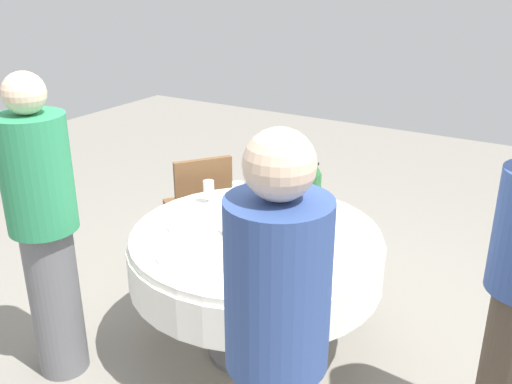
{
  "coord_description": "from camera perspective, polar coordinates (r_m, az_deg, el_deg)",
  "views": [
    {
      "loc": [
        -2.34,
        -1.42,
        2.07
      ],
      "look_at": [
        0.0,
        0.0,
        0.97
      ],
      "focal_mm": 39.93,
      "sensor_mm": 36.0,
      "label": 1
    }
  ],
  "objects": [
    {
      "name": "plate_right",
      "position": [
        2.93,
        7.49,
        -5.19
      ],
      "size": [
        0.25,
        0.25,
        0.02
      ],
      "color": "white",
      "rests_on": "dining_table"
    },
    {
      "name": "person_left",
      "position": [
        1.97,
        2.06,
        -16.03
      ],
      "size": [
        0.34,
        0.34,
        1.64
      ],
      "rotation": [
        0.0,
        0.0,
        2.17
      ],
      "color": "#4C3F33",
      "rests_on": "ground_plane"
    },
    {
      "name": "bottle_green_mid",
      "position": [
        3.45,
        4.33,
        1.36
      ],
      "size": [
        0.06,
        0.06,
        0.28
      ],
      "color": "#2D6B38",
      "rests_on": "dining_table"
    },
    {
      "name": "plate_inner",
      "position": [
        3.11,
        -6.86,
        -3.52
      ],
      "size": [
        0.21,
        0.21,
        0.02
      ],
      "color": "white",
      "rests_on": "dining_table"
    },
    {
      "name": "wine_glass_mid",
      "position": [
        3.32,
        -1.83,
        0.2
      ],
      "size": [
        0.07,
        0.07,
        0.16
      ],
      "color": "white",
      "rests_on": "dining_table"
    },
    {
      "name": "chair_mid",
      "position": [
        4.01,
        -5.63,
        -1.07
      ],
      "size": [
        0.56,
        0.56,
        0.87
      ],
      "rotation": [
        0.0,
        0.0,
        -0.63
      ],
      "color": "brown",
      "rests_on": "ground_plane"
    },
    {
      "name": "bottle_amber_north",
      "position": [
        2.92,
        -1.56,
        -2.3
      ],
      "size": [
        0.06,
        0.06,
        0.3
      ],
      "color": "#8C5619",
      "rests_on": "dining_table"
    },
    {
      "name": "fork_east",
      "position": [
        2.68,
        -0.35,
        -7.82
      ],
      "size": [
        0.18,
        0.04,
        0.0
      ],
      "primitive_type": "cube",
      "rotation": [
        0.0,
        0.0,
        3.26
      ],
      "color": "silver",
      "rests_on": "dining_table"
    },
    {
      "name": "bottle_clear_east",
      "position": [
        2.85,
        -0.36,
        -3.14
      ],
      "size": [
        0.07,
        0.07,
        0.27
      ],
      "color": "silver",
      "rests_on": "dining_table"
    },
    {
      "name": "bottle_green_south",
      "position": [
        3.34,
        6.05,
        0.58
      ],
      "size": [
        0.06,
        0.06,
        0.27
      ],
      "color": "#2D6B38",
      "rests_on": "dining_table"
    },
    {
      "name": "wine_glass_front",
      "position": [
        3.39,
        -4.77,
        0.46
      ],
      "size": [
        0.06,
        0.06,
        0.14
      ],
      "color": "white",
      "rests_on": "dining_table"
    },
    {
      "name": "wine_glass_north",
      "position": [
        3.17,
        5.65,
        -1.06
      ],
      "size": [
        0.07,
        0.07,
        0.14
      ],
      "color": "white",
      "rests_on": "dining_table"
    },
    {
      "name": "plate_far",
      "position": [
        2.81,
        -7.52,
        -6.48
      ],
      "size": [
        0.23,
        0.23,
        0.02
      ],
      "color": "white",
      "rests_on": "dining_table"
    },
    {
      "name": "bottle_amber_left",
      "position": [
        2.98,
        -0.02,
        -1.74
      ],
      "size": [
        0.06,
        0.06,
        0.3
      ],
      "color": "#8C5619",
      "rests_on": "dining_table"
    },
    {
      "name": "dining_table",
      "position": [
        3.11,
        0.0,
        -6.53
      ],
      "size": [
        1.37,
        1.37,
        0.74
      ],
      "color": "white",
      "rests_on": "ground_plane"
    },
    {
      "name": "person_south",
      "position": [
        3.03,
        -20.43,
        -3.32
      ],
      "size": [
        0.34,
        0.34,
        1.63
      ],
      "rotation": [
        0.0,
        0.0,
        0.71
      ],
      "color": "slate",
      "rests_on": "ground_plane"
    },
    {
      "name": "bottle_green_front",
      "position": [
        3.05,
        1.4,
        -1.29
      ],
      "size": [
        0.07,
        0.07,
        0.29
      ],
      "color": "#2D6B38",
      "rests_on": "dining_table"
    },
    {
      "name": "ground_plane",
      "position": [
        3.43,
        0.0,
        -15.25
      ],
      "size": [
        10.0,
        10.0,
        0.0
      ],
      "primitive_type": "plane",
      "color": "gray"
    },
    {
      "name": "bottle_clear_west",
      "position": [
        2.56,
        4.71,
        -6.34
      ],
      "size": [
        0.06,
        0.06,
        0.27
      ],
      "color": "silver",
      "rests_on": "dining_table"
    }
  ]
}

